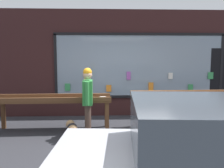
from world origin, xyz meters
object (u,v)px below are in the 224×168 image
Objects in this scene: display_table_left at (54,102)px; small_dog at (72,128)px; display_table_right at (187,99)px; person_browsing at (88,97)px.

display_table_left is 5.40× the size of small_dog.
display_table_right is 5.41× the size of small_dog.
small_dog is (-2.86, -0.80, -0.49)m from display_table_right.
small_dog is at bearing -56.38° from display_table_left.
display_table_right is (3.39, 0.00, 0.06)m from display_table_left.
display_table_right is at bearing -78.71° from person_browsing.
person_browsing is at bearing -69.91° from small_dog.
display_table_right is at bearing -91.75° from small_dog.
small_dog is at bearing 126.76° from person_browsing.
display_table_left reaches higher than small_dog.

